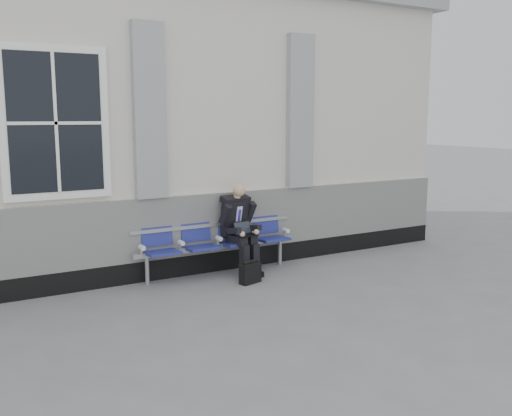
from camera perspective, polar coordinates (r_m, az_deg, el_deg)
ground at (r=6.68m, az=-19.05°, el=-11.82°), size 70.00×70.00×0.00m
station_building at (r=9.70m, az=-23.84°, el=7.73°), size 14.40×4.40×4.49m
bench at (r=8.51m, az=-3.94°, el=-2.95°), size 2.60×0.47×0.91m
businessman at (r=8.51m, az=-1.69°, el=-1.65°), size 0.55×0.74×1.36m
briefcase at (r=8.09m, az=-0.59°, el=-6.48°), size 0.35×0.22×0.33m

